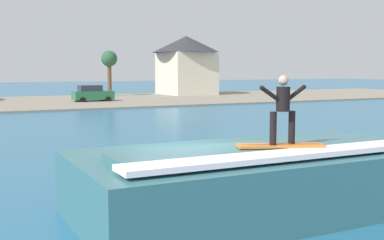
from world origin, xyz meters
TOP-DOWN VIEW (x-y plane):
  - ground_plane at (0.00, 0.00)m, footprint 260.00×260.00m
  - wave_crest at (1.46, -0.94)m, footprint 8.92×4.47m
  - surfboard at (1.63, -1.68)m, footprint 2.08×1.18m
  - surfer at (1.68, -1.68)m, footprint 1.31×0.32m
  - shoreline_bank at (0.00, 41.80)m, footprint 120.00×22.26m
  - car_far_shore at (8.49, 40.05)m, footprint 4.15×2.24m
  - house_gabled_white at (23.77, 48.63)m, footprint 9.15×9.15m
  - tree_short_bushy at (13.16, 48.93)m, footprint 2.01×2.01m

SIDE VIEW (x-z plane):
  - ground_plane at x=0.00m, z-range 0.00..0.00m
  - shoreline_bank at x=0.00m, z-range 0.00..0.16m
  - wave_crest at x=1.46m, z-range -0.05..1.65m
  - car_far_shore at x=8.49m, z-range 0.02..1.88m
  - surfboard at x=1.63m, z-range 1.70..1.76m
  - surfer at x=1.68m, z-range 1.86..3.48m
  - house_gabled_white at x=23.77m, z-range 0.57..8.52m
  - tree_short_bushy at x=13.16m, z-range 1.61..7.47m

